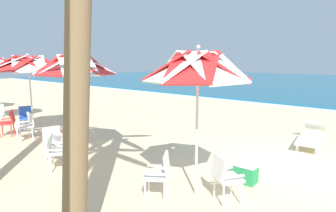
{
  "coord_description": "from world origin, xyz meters",
  "views": [
    {
      "loc": [
        1.75,
        -6.83,
        2.54
      ],
      "look_at": [
        -4.18,
        0.31,
        1.0
      ],
      "focal_mm": 29.9,
      "sensor_mm": 36.0,
      "label": 1
    }
  ],
  "objects_px": {
    "plastic_chair_0": "(160,173)",
    "plastic_chair_4": "(8,122)",
    "palm_tree_0": "(75,1)",
    "plastic_chair_2": "(53,142)",
    "beach_umbrella_1": "(74,66)",
    "plastic_chair_3": "(56,149)",
    "sun_lounger_1": "(312,136)",
    "plastic_chair_6": "(26,116)",
    "plastic_chair_1": "(225,176)",
    "beach_umbrella_2": "(28,65)",
    "plastic_chair_5": "(26,124)",
    "cooler_box": "(245,173)",
    "beach_umbrella_0": "(198,68)"
  },
  "relations": [
    {
      "from": "beach_umbrella_1",
      "to": "cooler_box",
      "type": "bearing_deg",
      "value": 20.72
    },
    {
      "from": "plastic_chair_0",
      "to": "palm_tree_0",
      "type": "height_order",
      "value": "palm_tree_0"
    },
    {
      "from": "beach_umbrella_2",
      "to": "cooler_box",
      "type": "distance_m",
      "value": 7.55
    },
    {
      "from": "plastic_chair_5",
      "to": "plastic_chair_1",
      "type": "bearing_deg",
      "value": 3.89
    },
    {
      "from": "beach_umbrella_1",
      "to": "cooler_box",
      "type": "height_order",
      "value": "beach_umbrella_1"
    },
    {
      "from": "plastic_chair_0",
      "to": "plastic_chair_4",
      "type": "relative_size",
      "value": 1.0
    },
    {
      "from": "plastic_chair_5",
      "to": "sun_lounger_1",
      "type": "height_order",
      "value": "plastic_chair_5"
    },
    {
      "from": "beach_umbrella_1",
      "to": "plastic_chair_1",
      "type": "bearing_deg",
      "value": 6.41
    },
    {
      "from": "beach_umbrella_2",
      "to": "sun_lounger_1",
      "type": "height_order",
      "value": "beach_umbrella_2"
    },
    {
      "from": "plastic_chair_0",
      "to": "plastic_chair_6",
      "type": "height_order",
      "value": "same"
    },
    {
      "from": "plastic_chair_3",
      "to": "plastic_chair_2",
      "type": "bearing_deg",
      "value": 157.45
    },
    {
      "from": "beach_umbrella_1",
      "to": "plastic_chair_0",
      "type": "bearing_deg",
      "value": -3.87
    },
    {
      "from": "plastic_chair_1",
      "to": "beach_umbrella_2",
      "type": "height_order",
      "value": "beach_umbrella_2"
    },
    {
      "from": "plastic_chair_1",
      "to": "sun_lounger_1",
      "type": "height_order",
      "value": "plastic_chair_1"
    },
    {
      "from": "plastic_chair_5",
      "to": "beach_umbrella_1",
      "type": "bearing_deg",
      "value": 0.46
    },
    {
      "from": "plastic_chair_0",
      "to": "sun_lounger_1",
      "type": "height_order",
      "value": "plastic_chair_0"
    },
    {
      "from": "plastic_chair_4",
      "to": "plastic_chair_1",
      "type": "bearing_deg",
      "value": 4.91
    },
    {
      "from": "plastic_chair_4",
      "to": "plastic_chair_0",
      "type": "bearing_deg",
      "value": 0.19
    },
    {
      "from": "plastic_chair_1",
      "to": "plastic_chair_6",
      "type": "bearing_deg",
      "value": 179.32
    },
    {
      "from": "beach_umbrella_1",
      "to": "plastic_chair_3",
      "type": "bearing_deg",
      "value": -72.68
    },
    {
      "from": "plastic_chair_6",
      "to": "cooler_box",
      "type": "distance_m",
      "value": 8.13
    },
    {
      "from": "beach_umbrella_0",
      "to": "sun_lounger_1",
      "type": "bearing_deg",
      "value": 79.38
    },
    {
      "from": "plastic_chair_3",
      "to": "sun_lounger_1",
      "type": "distance_m",
      "value": 7.16
    },
    {
      "from": "beach_umbrella_2",
      "to": "palm_tree_0",
      "type": "bearing_deg",
      "value": -19.55
    },
    {
      "from": "beach_umbrella_0",
      "to": "beach_umbrella_2",
      "type": "distance_m",
      "value": 6.67
    },
    {
      "from": "plastic_chair_3",
      "to": "plastic_chair_4",
      "type": "relative_size",
      "value": 1.0
    },
    {
      "from": "plastic_chair_1",
      "to": "plastic_chair_2",
      "type": "xyz_separation_m",
      "value": [
        -4.35,
        -0.89,
        0.0
      ]
    },
    {
      "from": "plastic_chair_3",
      "to": "beach_umbrella_0",
      "type": "bearing_deg",
      "value": 18.41
    },
    {
      "from": "beach_umbrella_1",
      "to": "cooler_box",
      "type": "relative_size",
      "value": 5.5
    },
    {
      "from": "beach_umbrella_1",
      "to": "sun_lounger_1",
      "type": "height_order",
      "value": "beach_umbrella_1"
    },
    {
      "from": "cooler_box",
      "to": "plastic_chair_5",
      "type": "bearing_deg",
      "value": -167.61
    },
    {
      "from": "plastic_chair_2",
      "to": "beach_umbrella_1",
      "type": "bearing_deg",
      "value": 47.12
    },
    {
      "from": "plastic_chair_4",
      "to": "sun_lounger_1",
      "type": "height_order",
      "value": "plastic_chair_4"
    },
    {
      "from": "cooler_box",
      "to": "plastic_chair_1",
      "type": "bearing_deg",
      "value": -86.02
    },
    {
      "from": "plastic_chair_0",
      "to": "beach_umbrella_1",
      "type": "bearing_deg",
      "value": 176.13
    },
    {
      "from": "plastic_chair_3",
      "to": "plastic_chair_5",
      "type": "relative_size",
      "value": 1.0
    },
    {
      "from": "beach_umbrella_1",
      "to": "plastic_chair_6",
      "type": "bearing_deg",
      "value": 172.73
    },
    {
      "from": "plastic_chair_3",
      "to": "palm_tree_0",
      "type": "bearing_deg",
      "value": -22.25
    },
    {
      "from": "plastic_chair_2",
      "to": "plastic_chair_6",
      "type": "relative_size",
      "value": 1.0
    },
    {
      "from": "plastic_chair_1",
      "to": "plastic_chair_6",
      "type": "distance_m",
      "value": 8.14
    },
    {
      "from": "sun_lounger_1",
      "to": "cooler_box",
      "type": "relative_size",
      "value": 4.4
    },
    {
      "from": "plastic_chair_2",
      "to": "sun_lounger_1",
      "type": "relative_size",
      "value": 0.39
    },
    {
      "from": "beach_umbrella_0",
      "to": "beach_umbrella_1",
      "type": "relative_size",
      "value": 1.02
    },
    {
      "from": "beach_umbrella_1",
      "to": "beach_umbrella_0",
      "type": "bearing_deg",
      "value": 5.6
    },
    {
      "from": "plastic_chair_1",
      "to": "plastic_chair_5",
      "type": "distance_m",
      "value": 6.84
    },
    {
      "from": "plastic_chair_0",
      "to": "palm_tree_0",
      "type": "relative_size",
      "value": 0.16
    },
    {
      "from": "beach_umbrella_1",
      "to": "plastic_chair_6",
      "type": "height_order",
      "value": "beach_umbrella_1"
    },
    {
      "from": "beach_umbrella_2",
      "to": "plastic_chair_3",
      "type": "bearing_deg",
      "value": -17.17
    },
    {
      "from": "beach_umbrella_1",
      "to": "plastic_chair_2",
      "type": "height_order",
      "value": "beach_umbrella_1"
    },
    {
      "from": "beach_umbrella_0",
      "to": "plastic_chair_1",
      "type": "distance_m",
      "value": 1.97
    }
  ]
}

